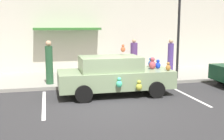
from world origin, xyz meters
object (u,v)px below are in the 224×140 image
(pedestrian_by_lamp, at_px, (134,56))
(pedestrian_near_shopfront, at_px, (49,64))
(teddy_bear_on_sidewalk, at_px, (156,74))
(street_lamp_post, at_px, (179,28))
(pedestrian_walking_past, at_px, (170,57))
(plush_covered_car, at_px, (114,75))

(pedestrian_by_lamp, bearing_deg, pedestrian_near_shopfront, -152.80)
(pedestrian_by_lamp, bearing_deg, teddy_bear_on_sidewalk, -83.70)
(teddy_bear_on_sidewalk, distance_m, pedestrian_near_shopfront, 5.06)
(street_lamp_post, distance_m, pedestrian_near_shopfront, 6.33)
(pedestrian_near_shopfront, relative_size, pedestrian_walking_past, 1.04)
(street_lamp_post, bearing_deg, pedestrian_walking_past, 77.81)
(street_lamp_post, bearing_deg, pedestrian_by_lamp, 118.46)
(pedestrian_near_shopfront, height_order, pedestrian_walking_past, pedestrian_near_shopfront)
(plush_covered_car, relative_size, pedestrian_walking_past, 2.41)
(plush_covered_car, relative_size, pedestrian_by_lamp, 2.45)
(pedestrian_by_lamp, bearing_deg, plush_covered_car, -116.96)
(pedestrian_near_shopfront, bearing_deg, pedestrian_walking_past, 11.13)
(teddy_bear_on_sidewalk, bearing_deg, pedestrian_near_shopfront, 178.25)
(plush_covered_car, distance_m, street_lamp_post, 4.46)
(plush_covered_car, bearing_deg, pedestrian_by_lamp, 63.04)
(teddy_bear_on_sidewalk, height_order, pedestrian_by_lamp, pedestrian_by_lamp)
(plush_covered_car, xyz_separation_m, street_lamp_post, (3.63, 1.82, 1.84))
(pedestrian_near_shopfront, height_order, pedestrian_by_lamp, pedestrian_near_shopfront)
(teddy_bear_on_sidewalk, height_order, pedestrian_near_shopfront, pedestrian_near_shopfront)
(pedestrian_walking_past, distance_m, pedestrian_by_lamp, 2.07)
(street_lamp_post, relative_size, pedestrian_near_shopfront, 2.10)
(teddy_bear_on_sidewalk, xyz_separation_m, street_lamp_post, (1.11, 0.00, 2.20))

